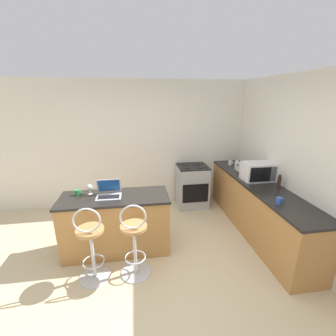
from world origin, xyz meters
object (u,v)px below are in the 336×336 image
toaster (243,167)px  mug_green (78,192)px  bar_stool_near (91,245)px  pepper_mill (279,182)px  stove_range (192,186)px  laptop (109,192)px  mug_blue (279,201)px  wine_glass_short (90,187)px  microwave (258,171)px  bar_stool_far (134,241)px  mug_white (230,163)px

toaster → mug_green: toaster is taller
bar_stool_near → pepper_mill: (2.80, 0.50, 0.49)m
mug_green → stove_range: bearing=29.6°
laptop → mug_blue: (2.28, -0.61, -0.01)m
mug_blue → wine_glass_short: 2.66m
bar_stool_near → stove_range: bearing=46.2°
microwave → wine_glass_short: microwave is taller
stove_range → pepper_mill: 1.78m
bar_stool_near → microwave: (2.65, 0.88, 0.54)m
laptop → microwave: size_ratio=0.69×
toaster → pepper_mill: bearing=-78.8°
mug_blue → bar_stool_far: bearing=179.9°
bar_stool_near → toaster: size_ratio=3.51×
bar_stool_near → laptop: (0.19, 0.61, 0.45)m
laptop → mug_white: laptop is taller
toaster → mug_blue: 1.39m
mug_green → toaster: bearing=13.3°
bar_stool_near → toaster: bearing=27.6°
microwave → mug_blue: 0.91m
bar_stool_near → mug_green: 0.85m
toaster → wine_glass_short: 2.80m
stove_range → bar_stool_near: bearing=-133.8°
bar_stool_near → laptop: 0.78m
bar_stool_near → bar_stool_far: bearing=0.0°
stove_range → pepper_mill: (1.04, -1.34, 0.55)m
mug_green → bar_stool_near: bearing=-69.2°
stove_range → microwave: bearing=-47.0°
pepper_mill → mug_white: 1.32m
laptop → toaster: size_ratio=1.16×
laptop → mug_blue: bearing=-15.0°
bar_stool_near → microwave: microwave is taller
mug_blue → laptop: bearing=165.0°
bar_stool_near → laptop: bearing=72.7°
bar_stool_far → stove_range: 2.21m
bar_stool_far → wine_glass_short: bar_stool_far is taller
mug_green → microwave: bearing=3.8°
microwave → mug_white: 0.93m
stove_range → bar_stool_far: bearing=-123.8°
wine_glass_short → microwave: bearing=3.8°
stove_range → mug_blue: (0.71, -1.84, 0.49)m
toaster → wine_glass_short: bearing=-166.1°
toaster → mug_white: (-0.06, 0.43, -0.05)m
bar_stool_far → wine_glass_short: 1.06m
mug_white → laptop: bearing=-153.4°
stove_range → mug_white: mug_white is taller
mug_blue → mug_white: bearing=87.0°
mug_white → mug_green: bearing=-158.6°
laptop → stove_range: bearing=38.0°
mug_blue → mug_white: 1.81m
laptop → pepper_mill: bearing=-2.4°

